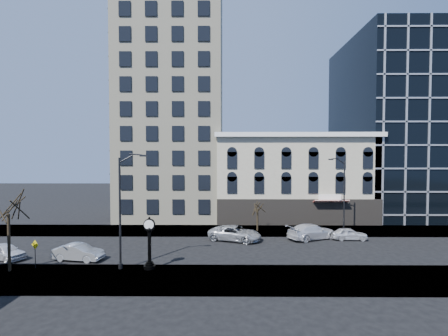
{
  "coord_description": "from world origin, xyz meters",
  "views": [
    {
      "loc": [
        2.3,
        -32.1,
        9.26
      ],
      "look_at": [
        2.0,
        4.0,
        8.0
      ],
      "focal_mm": 26.0,
      "sensor_mm": 36.0,
      "label": 1
    }
  ],
  "objects_px": {
    "street_lamp_near": "(129,180)",
    "warning_sign": "(35,249)",
    "street_clock": "(149,245)",
    "car_near_a": "(5,251)",
    "car_near_b": "(79,252)"
  },
  "relations": [
    {
      "from": "street_clock",
      "to": "car_near_a",
      "type": "height_order",
      "value": "street_clock"
    },
    {
      "from": "street_clock",
      "to": "car_near_b",
      "type": "xyz_separation_m",
      "value": [
        -6.95,
        2.45,
        -1.32
      ]
    },
    {
      "from": "street_clock",
      "to": "street_lamp_near",
      "type": "height_order",
      "value": "street_lamp_near"
    },
    {
      "from": "car_near_b",
      "to": "warning_sign",
      "type": "bearing_deg",
      "value": 144.38
    },
    {
      "from": "car_near_a",
      "to": "car_near_b",
      "type": "bearing_deg",
      "value": -68.54
    },
    {
      "from": "street_lamp_near",
      "to": "car_near_b",
      "type": "distance_m",
      "value": 8.79
    },
    {
      "from": "warning_sign",
      "to": "car_near_b",
      "type": "height_order",
      "value": "warning_sign"
    },
    {
      "from": "car_near_b",
      "to": "street_clock",
      "type": "bearing_deg",
      "value": -100.17
    },
    {
      "from": "car_near_a",
      "to": "car_near_b",
      "type": "distance_m",
      "value": 6.77
    },
    {
      "from": "street_clock",
      "to": "car_near_a",
      "type": "xyz_separation_m",
      "value": [
        -13.71,
        2.69,
        -1.34
      ]
    },
    {
      "from": "street_clock",
      "to": "warning_sign",
      "type": "relative_size",
      "value": 1.83
    },
    {
      "from": "street_lamp_near",
      "to": "warning_sign",
      "type": "distance_m",
      "value": 9.54
    },
    {
      "from": "street_clock",
      "to": "car_near_b",
      "type": "relative_size",
      "value": 0.96
    },
    {
      "from": "street_clock",
      "to": "car_near_a",
      "type": "bearing_deg",
      "value": 163.29
    },
    {
      "from": "street_clock",
      "to": "car_near_a",
      "type": "distance_m",
      "value": 14.04
    }
  ]
}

